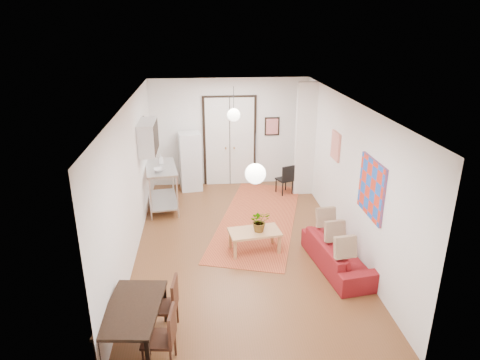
{
  "coord_description": "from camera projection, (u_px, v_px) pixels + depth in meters",
  "views": [
    {
      "loc": [
        -0.75,
        -7.7,
        4.33
      ],
      "look_at": [
        -0.0,
        0.4,
        1.25
      ],
      "focal_mm": 32.0,
      "sensor_mm": 36.0,
      "label": 1
    }
  ],
  "objects": [
    {
      "name": "potted_plant",
      "position": [
        260.0,
        221.0,
        8.28
      ],
      "size": [
        0.39,
        0.43,
        0.43
      ],
      "primitive_type": "imported",
      "rotation": [
        0.0,
        0.0,
        0.14
      ],
      "color": "#2B612F",
      "rests_on": "coffee_table"
    },
    {
      "name": "floor",
      "position": [
        242.0,
        244.0,
        8.77
      ],
      "size": [
        7.0,
        7.0,
        0.0
      ],
      "primitive_type": "plane",
      "color": "brown",
      "rests_on": "ground"
    },
    {
      "name": "dining_chair_near",
      "position": [
        163.0,
        298.0,
        6.25
      ],
      "size": [
        0.45,
        0.61,
        0.87
      ],
      "rotation": [
        0.0,
        0.0,
        -1.68
      ],
      "color": "#371A11",
      "rests_on": "floor"
    },
    {
      "name": "wall_front",
      "position": [
        271.0,
        281.0,
        4.99
      ],
      "size": [
        4.2,
        0.02,
        2.9
      ],
      "primitive_type": "cube",
      "color": "silver",
      "rests_on": "floor"
    },
    {
      "name": "double_doors",
      "position": [
        230.0,
        142.0,
        11.56
      ],
      "size": [
        1.44,
        0.06,
        2.5
      ],
      "primitive_type": "cube",
      "color": "silver",
      "rests_on": "wall_back"
    },
    {
      "name": "kitchen_counter",
      "position": [
        162.0,
        180.0,
        10.19
      ],
      "size": [
        0.87,
        1.46,
        1.06
      ],
      "rotation": [
        0.0,
        0.0,
        0.14
      ],
      "color": "silver",
      "rests_on": "floor"
    },
    {
      "name": "painting_popart",
      "position": [
        372.0,
        188.0,
        7.2
      ],
      "size": [
        0.05,
        1.0,
        1.0
      ],
      "primitive_type": "cube",
      "color": "red",
      "rests_on": "wall_right"
    },
    {
      "name": "kilim_rug",
      "position": [
        258.0,
        219.0,
        9.84
      ],
      "size": [
        2.76,
        4.59,
        0.01
      ],
      "primitive_type": "cube",
      "rotation": [
        0.0,
        0.0,
        -0.28
      ],
      "color": "#B1572C",
      "rests_on": "floor"
    },
    {
      "name": "pendant_back",
      "position": [
        234.0,
        115.0,
        9.83
      ],
      "size": [
        0.3,
        0.3,
        0.8
      ],
      "color": "white",
      "rests_on": "ceiling"
    },
    {
      "name": "fridge",
      "position": [
        190.0,
        161.0,
        11.33
      ],
      "size": [
        0.62,
        0.62,
        1.55
      ],
      "primitive_type": "cube",
      "rotation": [
        0.0,
        0.0,
        0.14
      ],
      "color": "silver",
      "rests_on": "floor"
    },
    {
      "name": "wall_back",
      "position": [
        230.0,
        133.0,
        11.51
      ],
      "size": [
        4.2,
        0.02,
        2.9
      ],
      "primitive_type": "cube",
      "color": "silver",
      "rests_on": "floor"
    },
    {
      "name": "soap_bottle",
      "position": [
        161.0,
        159.0,
        10.26
      ],
      "size": [
        0.13,
        0.12,
        0.22
      ],
      "primitive_type": "imported",
      "rotation": [
        0.0,
        0.0,
        0.31
      ],
      "color": "#538DB4",
      "rests_on": "kitchen_counter"
    },
    {
      "name": "coffee_table",
      "position": [
        255.0,
        234.0,
        8.36
      ],
      "size": [
        1.06,
        0.68,
        0.44
      ],
      "rotation": [
        0.0,
        0.0,
        0.14
      ],
      "color": "tan",
      "rests_on": "floor"
    },
    {
      "name": "painting_abstract",
      "position": [
        336.0,
        146.0,
        9.05
      ],
      "size": [
        0.05,
        0.5,
        0.6
      ],
      "primitive_type": "cube",
      "color": "beige",
      "rests_on": "wall_right"
    },
    {
      "name": "stub_partition",
      "position": [
        305.0,
        140.0,
        10.79
      ],
      "size": [
        0.5,
        0.1,
        2.9
      ],
      "primitive_type": "cube",
      "color": "silver",
      "rests_on": "floor"
    },
    {
      "name": "black_side_chair",
      "position": [
        284.0,
        176.0,
        11.2
      ],
      "size": [
        0.48,
        0.49,
        0.8
      ],
      "rotation": [
        0.0,
        0.0,
        3.55
      ],
      "color": "black",
      "rests_on": "floor"
    },
    {
      "name": "dining_table",
      "position": [
        133.0,
        312.0,
        5.77
      ],
      "size": [
        0.85,
        1.33,
        0.7
      ],
      "rotation": [
        0.0,
        0.0,
        -0.11
      ],
      "color": "black",
      "rests_on": "floor"
    },
    {
      "name": "print_left",
      "position": [
        144.0,
        130.0,
        9.76
      ],
      "size": [
        0.03,
        0.44,
        0.54
      ],
      "primitive_type": "cube",
      "color": "#A46444",
      "rests_on": "wall_left"
    },
    {
      "name": "poster_back",
      "position": [
        272.0,
        126.0,
        11.53
      ],
      "size": [
        0.4,
        0.03,
        0.5
      ],
      "primitive_type": "cube",
      "color": "red",
      "rests_on": "wall_back"
    },
    {
      "name": "wall_cabinet",
      "position": [
        148.0,
        137.0,
        9.33
      ],
      "size": [
        0.35,
        1.0,
        0.7
      ],
      "primitive_type": "cube",
      "color": "silver",
      "rests_on": "wall_left"
    },
    {
      "name": "ceiling",
      "position": [
        242.0,
        103.0,
        7.74
      ],
      "size": [
        4.2,
        7.0,
        0.02
      ],
      "primitive_type": "cube",
      "color": "white",
      "rests_on": "wall_back"
    },
    {
      "name": "wall_right",
      "position": [
        348.0,
        174.0,
        8.43
      ],
      "size": [
        0.02,
        7.0,
        2.9
      ],
      "primitive_type": "cube",
      "color": "silver",
      "rests_on": "floor"
    },
    {
      "name": "pendant_front",
      "position": [
        255.0,
        174.0,
        6.11
      ],
      "size": [
        0.3,
        0.3,
        0.8
      ],
      "color": "white",
      "rests_on": "ceiling"
    },
    {
      "name": "bowl",
      "position": [
        159.0,
        170.0,
        9.78
      ],
      "size": [
        0.31,
        0.31,
        0.06
      ],
      "primitive_type": "imported",
      "rotation": [
        0.0,
        0.0,
        0.31
      ],
      "color": "silver",
      "rests_on": "kitchen_counter"
    },
    {
      "name": "wall_left",
      "position": [
        131.0,
        181.0,
        8.07
      ],
      "size": [
        0.02,
        7.0,
        2.9
      ],
      "primitive_type": "cube",
      "color": "silver",
      "rests_on": "floor"
    },
    {
      "name": "sofa",
      "position": [
        338.0,
        254.0,
        7.85
      ],
      "size": [
        0.98,
        1.94,
        0.54
      ],
      "primitive_type": "imported",
      "rotation": [
        0.0,
        0.0,
        1.71
      ],
      "color": "maroon",
      "rests_on": "floor"
    },
    {
      "name": "dining_chair_far",
      "position": [
        159.0,
        330.0,
        5.62
      ],
      "size": [
        0.45,
        0.61,
        0.87
      ],
      "rotation": [
        0.0,
        0.0,
        -1.68
      ],
      "color": "#371A11",
      "rests_on": "floor"
    }
  ]
}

